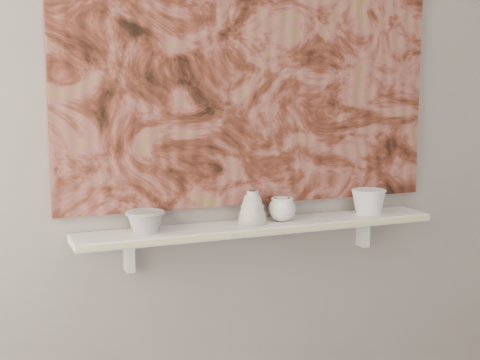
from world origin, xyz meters
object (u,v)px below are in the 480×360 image
shelf (261,227)px  bell_vessel (252,207)px  bowl_white (369,201)px  painting (253,58)px  bowl_grey (145,221)px  cup_cream (282,209)px

shelf → bell_vessel: 0.09m
shelf → bowl_white: (0.47, 0.00, 0.07)m
shelf → painting: 0.63m
shelf → bowl_grey: bowl_grey is taller
bowl_grey → shelf: bearing=0.0°
bell_vessel → bowl_grey: bearing=180.0°
bowl_white → bell_vessel: bearing=180.0°
bowl_grey → bowl_white: 0.92m
painting → bowl_grey: painting is taller
cup_cream → bowl_white: bowl_white is taller
bell_vessel → bowl_white: bell_vessel is taller
painting → bowl_grey: bearing=-169.7°
cup_cream → bell_vessel: bearing=180.0°
painting → cup_cream: 0.57m
shelf → bell_vessel: size_ratio=11.26×
shelf → bell_vessel: (-0.04, 0.00, 0.08)m
painting → bell_vessel: 0.55m
cup_cream → shelf: bearing=180.0°
shelf → cup_cream: size_ratio=13.53×
bowl_grey → cup_cream: cup_cream is taller
painting → cup_cream: bearing=-43.1°
shelf → painting: bearing=90.0°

